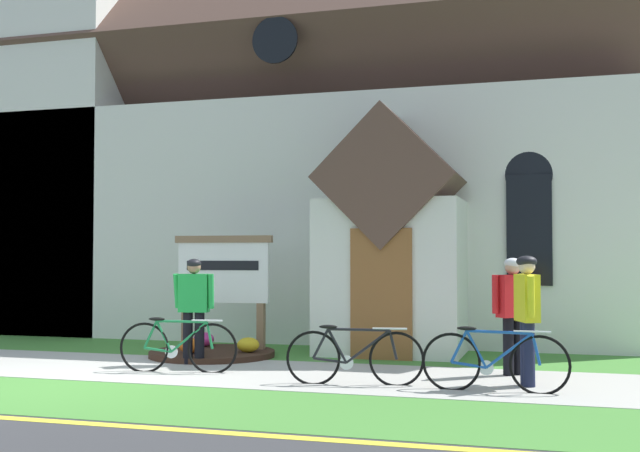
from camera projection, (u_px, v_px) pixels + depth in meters
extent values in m
plane|color=#333335|center=(192.00, 350.00, 13.98)|extent=(140.00, 140.00, 0.00)
cube|color=#A8A59E|center=(192.00, 370.00, 11.50)|extent=(32.00, 2.65, 0.01)
cube|color=#427F33|center=(101.00, 399.00, 9.20)|extent=(32.00, 2.16, 0.01)
cube|color=#427F33|center=(253.00, 351.00, 13.83)|extent=(24.00, 2.20, 0.01)
cube|color=yellow|center=(34.00, 420.00, 8.02)|extent=(28.00, 0.16, 0.01)
cube|color=silver|center=(340.00, 228.00, 19.49)|extent=(13.22, 9.44, 4.69)
cube|color=brown|center=(340.00, 72.00, 19.63)|extent=(13.72, 9.61, 9.61)
cube|color=silver|center=(76.00, 82.00, 17.88)|extent=(2.72, 2.72, 11.12)
cube|color=silver|center=(391.00, 277.00, 13.48)|extent=(2.40, 1.60, 2.60)
cube|color=brown|center=(391.00, 180.00, 13.55)|extent=(2.40, 1.80, 2.40)
cube|color=brown|center=(381.00, 294.00, 12.69)|extent=(1.00, 0.06, 2.10)
cube|color=black|center=(529.00, 230.00, 13.61)|extent=(0.76, 0.06, 1.90)
cone|color=black|center=(529.00, 175.00, 13.65)|extent=(0.80, 0.06, 0.80)
cylinder|color=black|center=(275.00, 40.00, 15.07)|extent=(0.90, 0.06, 0.90)
cube|color=#7F6047|center=(186.00, 327.00, 13.64)|extent=(0.12, 0.12, 0.86)
cube|color=#7F6047|center=(261.00, 329.00, 13.32)|extent=(0.12, 0.12, 0.86)
cube|color=white|center=(223.00, 273.00, 13.52)|extent=(1.61, 0.15, 1.02)
cube|color=#7F6047|center=(223.00, 239.00, 13.54)|extent=(1.73, 0.20, 0.12)
cube|color=black|center=(222.00, 265.00, 13.48)|extent=(1.29, 0.07, 0.16)
cylinder|color=#382319|center=(212.00, 354.00, 13.04)|extent=(2.06, 2.06, 0.10)
ellipsoid|color=gold|center=(248.00, 345.00, 12.85)|extent=(0.36, 0.36, 0.24)
ellipsoid|color=#CC338C|center=(204.00, 339.00, 13.70)|extent=(0.36, 0.36, 0.24)
ellipsoid|color=orange|center=(190.00, 346.00, 12.71)|extent=(0.36, 0.36, 0.24)
torus|color=black|center=(144.00, 348.00, 11.35)|extent=(0.72, 0.16, 0.72)
torus|color=black|center=(212.00, 349.00, 11.24)|extent=(0.72, 0.16, 0.72)
cylinder|color=#19723F|center=(189.00, 337.00, 11.28)|extent=(0.54, 0.13, 0.46)
cylinder|color=#19723F|center=(182.00, 322.00, 11.30)|extent=(0.73, 0.16, 0.04)
cylinder|color=#19723F|center=(164.00, 336.00, 11.33)|extent=(0.25, 0.08, 0.45)
cylinder|color=#19723F|center=(158.00, 350.00, 11.33)|extent=(0.40, 0.11, 0.09)
cylinder|color=#19723F|center=(151.00, 334.00, 11.35)|extent=(0.21, 0.07, 0.40)
cylinder|color=#19723F|center=(210.00, 335.00, 11.25)|extent=(0.12, 0.06, 0.38)
ellipsoid|color=black|center=(157.00, 319.00, 11.35)|extent=(0.25, 0.12, 0.05)
cylinder|color=silver|center=(207.00, 321.00, 11.26)|extent=(0.44, 0.10, 0.03)
cylinder|color=silver|center=(171.00, 352.00, 11.31)|extent=(0.18, 0.05, 0.18)
torus|color=black|center=(451.00, 362.00, 9.81)|extent=(0.73, 0.04, 0.73)
torus|color=black|center=(540.00, 365.00, 9.52)|extent=(0.73, 0.04, 0.73)
cylinder|color=#194CA5|center=(509.00, 351.00, 9.63)|extent=(0.57, 0.04, 0.46)
cylinder|color=#194CA5|center=(499.00, 332.00, 9.67)|extent=(0.78, 0.04, 0.05)
cylinder|color=#194CA5|center=(476.00, 349.00, 9.73)|extent=(0.26, 0.04, 0.46)
cylinder|color=#194CA5|center=(469.00, 365.00, 9.75)|extent=(0.43, 0.04, 0.09)
cylinder|color=#194CA5|center=(459.00, 347.00, 9.79)|extent=(0.22, 0.04, 0.41)
cylinder|color=#194CA5|center=(536.00, 349.00, 9.54)|extent=(0.12, 0.04, 0.39)
ellipsoid|color=black|center=(467.00, 328.00, 9.78)|extent=(0.24, 0.08, 0.05)
cylinder|color=silver|center=(532.00, 332.00, 9.56)|extent=(0.44, 0.03, 0.03)
cylinder|color=silver|center=(486.00, 368.00, 9.69)|extent=(0.18, 0.02, 0.18)
torus|color=black|center=(313.00, 358.00, 10.25)|extent=(0.70, 0.16, 0.71)
torus|color=black|center=(397.00, 359.00, 10.13)|extent=(0.70, 0.16, 0.71)
cylinder|color=black|center=(368.00, 347.00, 10.18)|extent=(0.58, 0.14, 0.45)
cylinder|color=black|center=(359.00, 330.00, 10.20)|extent=(0.79, 0.17, 0.04)
cylinder|color=black|center=(337.00, 346.00, 10.23)|extent=(0.27, 0.08, 0.44)
cylinder|color=black|center=(330.00, 360.00, 10.23)|extent=(0.43, 0.11, 0.09)
cylinder|color=black|center=(321.00, 344.00, 10.25)|extent=(0.23, 0.07, 0.39)
cylinder|color=black|center=(393.00, 345.00, 10.14)|extent=(0.13, 0.06, 0.38)
ellipsoid|color=black|center=(328.00, 327.00, 10.25)|extent=(0.25, 0.12, 0.05)
cylinder|color=silver|center=(390.00, 329.00, 10.16)|extent=(0.44, 0.10, 0.03)
cylinder|color=silver|center=(346.00, 363.00, 10.20)|extent=(0.18, 0.05, 0.18)
cylinder|color=black|center=(199.00, 338.00, 12.11)|extent=(0.15, 0.15, 0.80)
cylinder|color=black|center=(188.00, 338.00, 12.13)|extent=(0.15, 0.15, 0.80)
cube|color=green|center=(194.00, 293.00, 12.15)|extent=(0.48, 0.28, 0.58)
sphere|color=#936B51|center=(194.00, 267.00, 12.16)|extent=(0.21, 0.21, 0.21)
ellipsoid|color=black|center=(194.00, 263.00, 12.17)|extent=(0.26, 0.29, 0.14)
cylinder|color=green|center=(211.00, 291.00, 12.08)|extent=(0.09, 0.11, 0.53)
cylinder|color=green|center=(177.00, 291.00, 12.22)|extent=(0.09, 0.17, 0.53)
cylinder|color=black|center=(518.00, 346.00, 11.05)|extent=(0.15, 0.15, 0.81)
cylinder|color=black|center=(508.00, 347.00, 10.97)|extent=(0.15, 0.15, 0.81)
cube|color=red|center=(513.00, 296.00, 11.04)|extent=(0.47, 0.46, 0.59)
sphere|color=tan|center=(513.00, 267.00, 11.05)|extent=(0.21, 0.21, 0.21)
ellipsoid|color=silver|center=(513.00, 263.00, 11.05)|extent=(0.34, 0.34, 0.15)
cylinder|color=red|center=(530.00, 294.00, 11.13)|extent=(0.09, 0.23, 0.53)
cylinder|color=red|center=(495.00, 294.00, 10.95)|extent=(0.09, 0.10, 0.53)
cylinder|color=#191E38|center=(529.00, 355.00, 10.02)|extent=(0.15, 0.15, 0.82)
cylinder|color=#191E38|center=(526.00, 354.00, 10.13)|extent=(0.15, 0.15, 0.82)
cube|color=yellow|center=(527.00, 298.00, 10.10)|extent=(0.35, 0.50, 0.60)
sphere|color=beige|center=(527.00, 266.00, 10.12)|extent=(0.21, 0.21, 0.21)
ellipsoid|color=black|center=(527.00, 261.00, 10.12)|extent=(0.33, 0.30, 0.15)
cylinder|color=yellow|center=(531.00, 297.00, 9.82)|extent=(0.09, 0.21, 0.55)
cylinder|color=yellow|center=(523.00, 295.00, 10.39)|extent=(0.09, 0.15, 0.55)
cylinder|color=#4C3823|center=(622.00, 283.00, 18.22)|extent=(0.26, 0.26, 2.06)
cone|color=#195623|center=(620.00, 144.00, 18.34)|extent=(3.31, 3.31, 4.35)
cylinder|color=#3D2D1E|center=(77.00, 287.00, 19.04)|extent=(0.26, 0.26, 1.81)
ellipsoid|color=#23662D|center=(79.00, 168.00, 19.15)|extent=(4.40, 4.40, 3.56)
ellipsoid|color=#847A5B|center=(479.00, 271.00, 90.50)|extent=(81.76, 50.33, 23.43)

